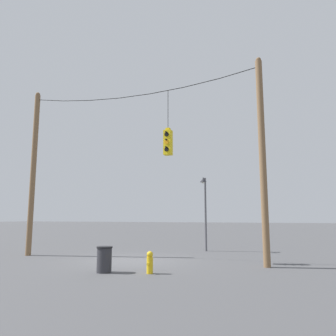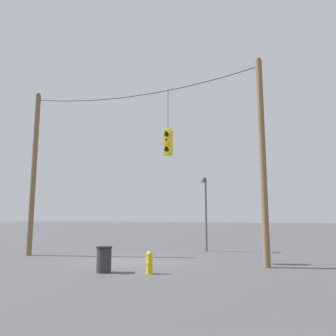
{
  "view_description": "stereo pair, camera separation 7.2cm",
  "coord_description": "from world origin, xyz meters",
  "px_view_note": "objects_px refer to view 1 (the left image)",
  "views": [
    {
      "loc": [
        6.62,
        -13.53,
        1.93
      ],
      "look_at": [
        1.72,
        0.02,
        4.08
      ],
      "focal_mm": 35.0,
      "sensor_mm": 36.0,
      "label": 1
    },
    {
      "loc": [
        6.69,
        -13.5,
        1.93
      ],
      "look_at": [
        1.72,
        0.02,
        4.08
      ],
      "focal_mm": 35.0,
      "sensor_mm": 36.0,
      "label": 2
    }
  ],
  "objects_px": {
    "utility_pole_left": "(33,171)",
    "trash_bin": "(104,259)",
    "street_lamp": "(205,200)",
    "fire_hydrant": "(150,262)",
    "traffic_light_over_intersection": "(168,142)",
    "utility_pole_right": "(263,158)"
  },
  "relations": [
    {
      "from": "utility_pole_left",
      "to": "traffic_light_over_intersection",
      "type": "bearing_deg",
      "value": -0.0
    },
    {
      "from": "utility_pole_left",
      "to": "street_lamp",
      "type": "height_order",
      "value": "utility_pole_left"
    },
    {
      "from": "utility_pole_left",
      "to": "fire_hydrant",
      "type": "bearing_deg",
      "value": -19.88
    },
    {
      "from": "utility_pole_right",
      "to": "fire_hydrant",
      "type": "distance_m",
      "value": 6.1
    },
    {
      "from": "utility_pole_right",
      "to": "traffic_light_over_intersection",
      "type": "height_order",
      "value": "utility_pole_right"
    },
    {
      "from": "traffic_light_over_intersection",
      "to": "street_lamp",
      "type": "distance_m",
      "value": 5.51
    },
    {
      "from": "street_lamp",
      "to": "fire_hydrant",
      "type": "bearing_deg",
      "value": -90.66
    },
    {
      "from": "utility_pole_left",
      "to": "trash_bin",
      "type": "distance_m",
      "value": 8.02
    },
    {
      "from": "utility_pole_right",
      "to": "trash_bin",
      "type": "distance_m",
      "value": 7.28
    },
    {
      "from": "utility_pole_left",
      "to": "street_lamp",
      "type": "distance_m",
      "value": 9.48
    },
    {
      "from": "fire_hydrant",
      "to": "trash_bin",
      "type": "distance_m",
      "value": 1.63
    },
    {
      "from": "utility_pole_left",
      "to": "traffic_light_over_intersection",
      "type": "height_order",
      "value": "utility_pole_left"
    },
    {
      "from": "utility_pole_left",
      "to": "fire_hydrant",
      "type": "distance_m",
      "value": 9.25
    },
    {
      "from": "traffic_light_over_intersection",
      "to": "trash_bin",
      "type": "height_order",
      "value": "traffic_light_over_intersection"
    },
    {
      "from": "traffic_light_over_intersection",
      "to": "fire_hydrant",
      "type": "relative_size",
      "value": 4.02
    },
    {
      "from": "traffic_light_over_intersection",
      "to": "fire_hydrant",
      "type": "height_order",
      "value": "traffic_light_over_intersection"
    },
    {
      "from": "utility_pole_left",
      "to": "fire_hydrant",
      "type": "relative_size",
      "value": 11.45
    },
    {
      "from": "utility_pole_left",
      "to": "trash_bin",
      "type": "relative_size",
      "value": 9.67
    },
    {
      "from": "traffic_light_over_intersection",
      "to": "street_lamp",
      "type": "height_order",
      "value": "traffic_light_over_intersection"
    },
    {
      "from": "street_lamp",
      "to": "trash_bin",
      "type": "distance_m",
      "value": 8.65
    },
    {
      "from": "utility_pole_left",
      "to": "utility_pole_right",
      "type": "xyz_separation_m",
      "value": [
        11.59,
        0.0,
        0.0
      ]
    },
    {
      "from": "street_lamp",
      "to": "fire_hydrant",
      "type": "distance_m",
      "value": 8.19
    }
  ]
}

